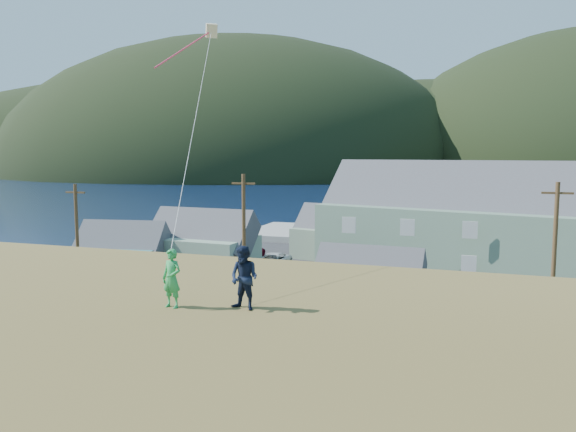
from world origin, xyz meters
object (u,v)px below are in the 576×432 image
at_px(shed_palegreen_near, 201,245).
at_px(wharf, 348,235).
at_px(kite_flyer_green, 172,278).
at_px(shed_teal, 121,253).
at_px(kite_flyer_navy, 244,278).
at_px(shed_white, 368,285).
at_px(lodge, 519,225).
at_px(shed_palegreen_far, 344,234).

bearing_deg(shed_palegreen_near, wharf, 76.43).
bearing_deg(kite_flyer_green, shed_teal, 136.78).
bearing_deg(wharf, kite_flyer_navy, -80.10).
relative_size(wharf, shed_white, 3.46).
distance_m(lodge, shed_white, 18.79).
relative_size(shed_palegreen_near, shed_white, 1.38).
bearing_deg(shed_palegreen_near, shed_palegreen_far, 49.72).
relative_size(shed_white, kite_flyer_green, 5.06).
relative_size(shed_palegreen_far, kite_flyer_navy, 7.10).
height_order(shed_teal, kite_flyer_green, kite_flyer_green).
bearing_deg(shed_teal, lodge, 8.58).
xyz_separation_m(lodge, shed_palegreen_near, (-27.54, -6.64, -2.12)).
relative_size(wharf, shed_teal, 3.02).
distance_m(shed_palegreen_far, kite_flyer_green, 45.53).
xyz_separation_m(lodge, shed_palegreen_far, (-16.63, 4.49, -2.19)).
bearing_deg(shed_teal, wharf, 55.60).
xyz_separation_m(shed_teal, shed_white, (23.07, -4.91, -0.08)).
relative_size(shed_palegreen_near, shed_palegreen_far, 0.92).
distance_m(wharf, shed_teal, 32.87).
distance_m(lodge, kite_flyer_green, 41.90).
bearing_deg(shed_white, kite_flyer_navy, -83.90).
bearing_deg(shed_white, wharf, 107.51).
xyz_separation_m(wharf, shed_white, (8.96, -34.53, 1.79)).
relative_size(lodge, shed_palegreen_near, 3.58).
bearing_deg(shed_palegreen_far, kite_flyer_navy, -67.94).
distance_m(shed_palegreen_far, kite_flyer_navy, 45.41).
bearing_deg(kite_flyer_green, shed_palegreen_far, 106.97).
bearing_deg(kite_flyer_navy, shed_white, 105.69).
relative_size(wharf, shed_palegreen_far, 2.30).
bearing_deg(lodge, kite_flyer_green, -90.50).
distance_m(wharf, shed_palegreen_near, 27.10).
relative_size(wharf, shed_palegreen_near, 2.50).
bearing_deg(shed_palegreen_far, wharf, 112.83).
distance_m(shed_white, kite_flyer_green, 25.55).
distance_m(shed_teal, shed_palegreen_far, 22.56).
bearing_deg(kite_flyer_navy, shed_palegreen_near, 131.63).
bearing_deg(kite_flyer_green, wharf, 107.74).
relative_size(shed_teal, shed_palegreen_near, 0.83).
bearing_deg(shed_white, shed_teal, 170.96).
bearing_deg(shed_teal, shed_palegreen_near, 24.58).
bearing_deg(wharf, shed_palegreen_near, -107.72).
bearing_deg(lodge, wharf, 149.89).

